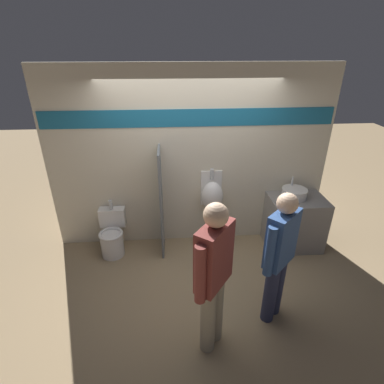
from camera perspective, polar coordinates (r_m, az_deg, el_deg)
The scene contains 10 objects.
ground_plane at distance 4.60m, azimuth 0.16°, elevation -12.76°, with size 16.00×16.00×0.00m, color #997F5B.
display_wall at distance 4.44m, azimuth -0.42°, elevation 6.07°, with size 4.14×0.07×2.70m.
sink_counter at distance 4.94m, azimuth 18.89°, elevation -5.48°, with size 0.83×0.59×0.83m.
sink_basin at distance 4.74m, azimuth 18.91°, elevation -0.18°, with size 0.37×0.37×0.28m.
cell_phone at distance 4.55m, azimuth 17.30°, elevation -1.98°, with size 0.07×0.14×0.01m.
divider_near_counter at distance 4.40m, azimuth -5.88°, elevation -2.08°, with size 0.03×0.51×1.63m.
urinal_near_counter at distance 4.53m, azimuth 3.84°, elevation -0.75°, with size 0.33×0.29×1.24m.
toilet at distance 4.74m, azimuth -14.95°, elevation -8.04°, with size 0.39×0.52×0.81m.
person_in_vest at distance 3.39m, azimuth 16.28°, elevation -11.30°, with size 0.44×0.42×1.62m.
person_with_lanyard at distance 2.95m, azimuth 4.13°, elevation -15.34°, with size 0.41×0.50×1.71m.
Camera 1 is at (-0.28, -3.55, 2.91)m, focal length 28.00 mm.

